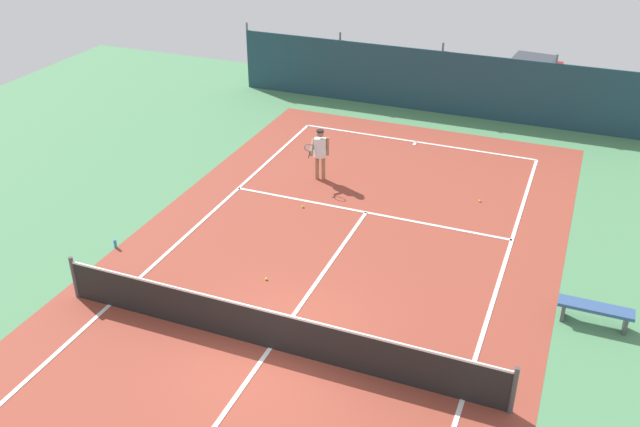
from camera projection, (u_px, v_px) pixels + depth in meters
ground_plane at (270, 348)px, 14.90m from camera, size 36.00×36.00×0.00m
court_surface at (270, 348)px, 14.90m from camera, size 11.02×26.60×0.01m
tennis_net at (270, 329)px, 14.65m from camera, size 10.12×0.10×1.10m
back_fence at (441, 92)px, 27.16m from camera, size 16.30×0.98×2.70m
tennis_player at (320, 151)px, 21.52m from camera, size 0.60×0.81×1.64m
tennis_ball_near_player at (303, 207)px, 20.34m from camera, size 0.07×0.07×0.07m
tennis_ball_midcourt at (266, 279)px, 17.11m from camera, size 0.07×0.07×0.07m
tennis_ball_by_sideline at (480, 201)px, 20.65m from camera, size 0.07×0.07×0.07m
parked_car at (529, 80)px, 27.93m from camera, size 2.33×4.36×1.68m
courtside_bench at (595, 310)px, 15.44m from camera, size 1.60×0.40×0.49m
water_bottle at (115, 244)px, 18.38m from camera, size 0.08×0.08×0.24m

